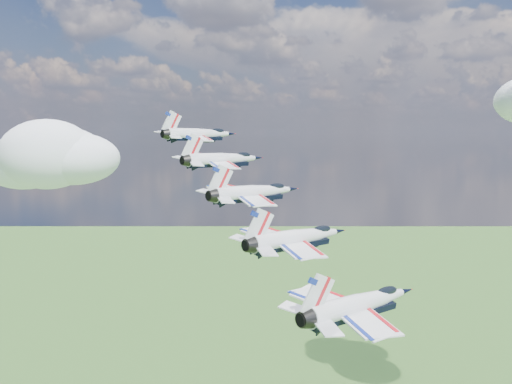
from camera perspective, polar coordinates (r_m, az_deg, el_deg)
The scene contains 6 objects.
cloud_left at distance 209.65m, azimuth -19.92°, elevation 3.01°, with size 45.98×36.13×18.06m, color white.
jet_0 at distance 94.17m, azimuth -5.54°, elevation 5.80°, with size 9.91×14.67×4.38m, color white, non-canonical shape.
jet_1 at distance 82.37m, azimuth -3.15°, elevation 3.31°, with size 9.91×14.67×4.38m, color white, non-canonical shape.
jet_2 at distance 70.97m, azimuth 0.00°, elevation -0.00°, with size 9.91×14.67×4.38m, color white, non-canonical shape.
jet_3 at distance 60.19m, azimuth 4.32°, elevation -4.54°, with size 9.91×14.67×4.38m, color silver, non-canonical shape.
jet_4 at distance 50.44m, azimuth 10.52°, elevation -10.88°, with size 9.91×14.67×4.38m, color white, non-canonical shape.
Camera 1 is at (24.73, -67.64, 163.54)m, focal length 40.00 mm.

